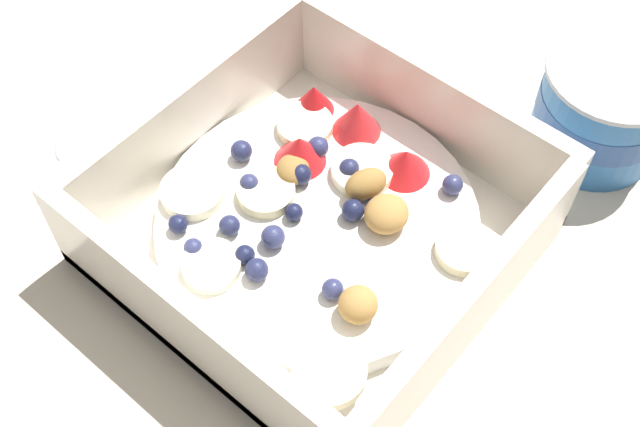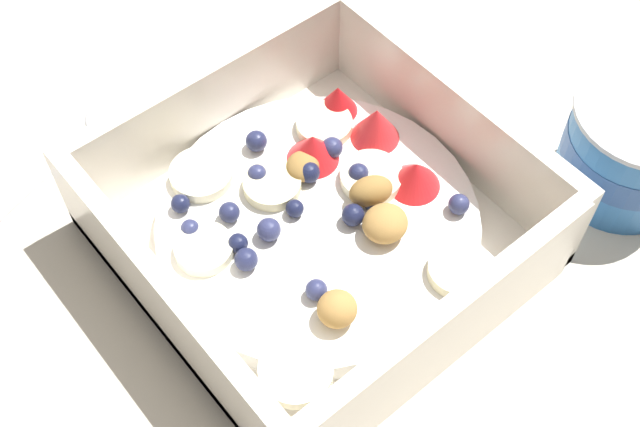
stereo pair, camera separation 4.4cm
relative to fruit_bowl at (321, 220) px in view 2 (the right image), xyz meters
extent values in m
plane|color=beige|center=(0.00, 0.01, -0.02)|extent=(2.40, 2.40, 0.00)
cube|color=white|center=(0.00, 0.00, -0.02)|extent=(0.20, 0.20, 0.01)
cube|color=white|center=(0.00, -0.10, 0.01)|extent=(0.20, 0.01, 0.07)
cube|color=white|center=(0.00, 0.09, 0.01)|extent=(0.20, 0.01, 0.07)
cube|color=white|center=(-0.09, 0.00, 0.01)|extent=(0.01, 0.18, 0.07)
cube|color=white|center=(0.10, 0.00, 0.01)|extent=(0.01, 0.18, 0.07)
cylinder|color=white|center=(0.00, 0.00, 0.00)|extent=(0.18, 0.18, 0.01)
cylinder|color=#F7EFC6|center=(-0.06, -0.04, 0.01)|extent=(0.05, 0.05, 0.01)
cylinder|color=#F4EAB7|center=(-0.05, 0.04, 0.01)|extent=(0.05, 0.05, 0.01)
cylinder|color=#F4EAB7|center=(0.07, 0.03, 0.01)|extent=(0.04, 0.04, 0.01)
cylinder|color=#F7EFC6|center=(0.00, 0.04, 0.01)|extent=(0.05, 0.05, 0.01)
cylinder|color=#F7EFC6|center=(0.06, -0.07, 0.01)|extent=(0.05, 0.05, 0.01)
cylinder|color=#F7EFC6|center=(-0.02, -0.06, 0.01)|extent=(0.04, 0.04, 0.01)
cylinder|color=beige|center=(-0.03, -0.01, 0.01)|extent=(0.04, 0.04, 0.01)
cone|color=red|center=(0.02, 0.05, 0.01)|extent=(0.04, 0.04, 0.02)
cone|color=red|center=(-0.05, 0.06, 0.01)|extent=(0.03, 0.03, 0.02)
cone|color=red|center=(-0.03, 0.02, 0.01)|extent=(0.04, 0.04, 0.02)
cone|color=red|center=(-0.02, 0.06, 0.02)|extent=(0.03, 0.03, 0.02)
sphere|color=#23284C|center=(-0.03, -0.04, 0.01)|extent=(0.01, 0.01, 0.01)
sphere|color=#191E3D|center=(0.01, 0.01, 0.01)|extent=(0.01, 0.01, 0.01)
sphere|color=#191E3D|center=(0.01, 0.03, 0.01)|extent=(0.01, 0.01, 0.01)
sphere|color=#191E3D|center=(-0.02, 0.02, 0.01)|extent=(0.01, 0.01, 0.01)
sphere|color=#191E3D|center=(-0.05, -0.06, 0.01)|extent=(0.01, 0.01, 0.01)
sphere|color=navy|center=(-0.01, -0.03, 0.01)|extent=(0.01, 0.01, 0.01)
sphere|color=navy|center=(-0.04, -0.06, 0.01)|extent=(0.01, 0.01, 0.01)
sphere|color=#23284C|center=(-0.01, 0.03, 0.01)|extent=(0.01, 0.01, 0.01)
sphere|color=navy|center=(0.04, -0.03, 0.01)|extent=(0.01, 0.01, 0.01)
sphere|color=navy|center=(-0.03, 0.03, 0.01)|extent=(0.01, 0.01, 0.01)
sphere|color=navy|center=(-0.04, -0.01, 0.01)|extent=(0.01, 0.01, 0.01)
sphere|color=#191E3D|center=(-0.01, -0.05, 0.01)|extent=(0.01, 0.01, 0.01)
sphere|color=#191E3D|center=(-0.01, -0.01, 0.01)|extent=(0.01, 0.01, 0.01)
sphere|color=#23284C|center=(0.00, -0.05, 0.01)|extent=(0.01, 0.01, 0.01)
sphere|color=#23284C|center=(-0.06, 0.00, 0.01)|extent=(0.01, 0.01, 0.01)
sphere|color=navy|center=(0.04, 0.06, 0.01)|extent=(0.01, 0.01, 0.01)
ellipsoid|color=#AD7F42|center=(0.05, -0.03, 0.01)|extent=(0.02, 0.02, 0.02)
ellipsoid|color=olive|center=(0.01, 0.03, 0.01)|extent=(0.02, 0.03, 0.02)
ellipsoid|color=olive|center=(-0.03, 0.01, 0.01)|extent=(0.03, 0.03, 0.01)
ellipsoid|color=#AD7F42|center=(0.03, 0.02, 0.01)|extent=(0.03, 0.03, 0.02)
ellipsoid|color=silver|center=(-0.16, -0.04, -0.02)|extent=(0.04, 0.06, 0.01)
cylinder|color=silver|center=(-0.14, -0.12, -0.02)|extent=(0.04, 0.12, 0.01)
cylinder|color=#3370B7|center=(0.08, 0.16, 0.01)|extent=(0.08, 0.08, 0.06)
cylinder|color=#2D5193|center=(0.08, 0.16, 0.01)|extent=(0.08, 0.08, 0.02)
camera|label=1|loc=(0.16, -0.19, 0.37)|focal=45.98mm
camera|label=2|loc=(0.19, -0.16, 0.37)|focal=45.98mm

